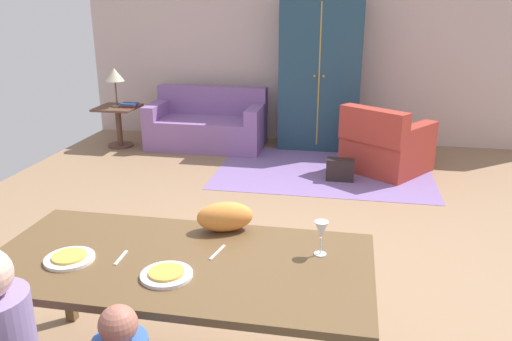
{
  "coord_description": "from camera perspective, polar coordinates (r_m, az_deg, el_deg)",
  "views": [
    {
      "loc": [
        0.53,
        -3.77,
        2.01
      ],
      "look_at": [
        -0.11,
        -0.37,
        0.85
      ],
      "focal_mm": 35.76,
      "sensor_mm": 36.0,
      "label": 1
    }
  ],
  "objects": [
    {
      "name": "couch",
      "position": [
        7.37,
        -5.43,
        5.06
      ],
      "size": [
        1.62,
        0.86,
        0.82
      ],
      "color": "#865E9D",
      "rests_on": "ground_plane"
    },
    {
      "name": "wine_glass",
      "position": [
        2.64,
        7.31,
        -6.76
      ],
      "size": [
        0.07,
        0.07,
        0.19
      ],
      "color": "silver",
      "rests_on": "dining_table"
    },
    {
      "name": "side_table",
      "position": [
        7.55,
        -15.13,
        5.41
      ],
      "size": [
        0.56,
        0.56,
        0.58
      ],
      "color": "brown",
      "rests_on": "ground_plane"
    },
    {
      "name": "ground_plane",
      "position": [
        4.81,
        3.42,
        -6.36
      ],
      "size": [
        6.88,
        6.31,
        0.02
      ],
      "primitive_type": "cube",
      "color": "#8E6D4F"
    },
    {
      "name": "pizza_near_man",
      "position": [
        2.77,
        -20.16,
        -8.99
      ],
      "size": [
        0.17,
        0.17,
        0.01
      ],
      "primitive_type": "cylinder",
      "color": "gold",
      "rests_on": "plate_near_man"
    },
    {
      "name": "back_wall",
      "position": [
        7.58,
        6.87,
        13.41
      ],
      "size": [
        6.88,
        0.1,
        2.7
      ],
      "primitive_type": "cube",
      "color": "beige",
      "rests_on": "ground_plane"
    },
    {
      "name": "plate_near_man",
      "position": [
        2.78,
        -20.12,
        -9.26
      ],
      "size": [
        0.25,
        0.25,
        0.02
      ],
      "primitive_type": "cylinder",
      "color": "white",
      "rests_on": "dining_table"
    },
    {
      "name": "armoire",
      "position": [
        7.22,
        7.23,
        10.75
      ],
      "size": [
        1.1,
        0.59,
        2.1
      ],
      "color": "#224155",
      "rests_on": "ground_plane"
    },
    {
      "name": "dining_table",
      "position": [
        2.69,
        -8.54,
        -10.99
      ],
      "size": [
        1.96,
        0.94,
        0.76
      ],
      "color": "brown",
      "rests_on": "ground_plane"
    },
    {
      "name": "handbag",
      "position": [
        6.02,
        9.39,
        0.08
      ],
      "size": [
        0.32,
        0.16,
        0.26
      ],
      "primitive_type": "cube",
      "color": "black",
      "rests_on": "ground_plane"
    },
    {
      "name": "book_upper",
      "position": [
        7.44,
        -13.99,
        7.24
      ],
      "size": [
        0.22,
        0.16,
        0.03
      ],
      "primitive_type": "cube",
      "color": "navy",
      "rests_on": "book_lower"
    },
    {
      "name": "plate_near_child",
      "position": [
        2.51,
        -9.97,
        -11.44
      ],
      "size": [
        0.25,
        0.25,
        0.02
      ],
      "primitive_type": "cylinder",
      "color": "white",
      "rests_on": "dining_table"
    },
    {
      "name": "knife",
      "position": [
        2.7,
        -4.33,
        -9.1
      ],
      "size": [
        0.05,
        0.17,
        0.01
      ],
      "primitive_type": "cube",
      "rotation": [
        0.0,
        0.0,
        -0.19
      ],
      "color": "silver",
      "rests_on": "dining_table"
    },
    {
      "name": "table_lamp",
      "position": [
        7.44,
        -15.54,
        10.14
      ],
      "size": [
        0.26,
        0.26,
        0.54
      ],
      "color": "brown",
      "rests_on": "side_table"
    },
    {
      "name": "armchair",
      "position": [
        6.42,
        14.24,
        2.67
      ],
      "size": [
        1.19,
        1.19,
        0.82
      ],
      "color": "#A43429",
      "rests_on": "ground_plane"
    },
    {
      "name": "pizza_near_child",
      "position": [
        2.5,
        -9.99,
        -11.14
      ],
      "size": [
        0.17,
        0.17,
        0.01
      ],
      "primitive_type": "cylinder",
      "color": "gold",
      "rests_on": "plate_near_child"
    },
    {
      "name": "fork",
      "position": [
        2.73,
        -14.87,
        -9.41
      ],
      "size": [
        0.02,
        0.15,
        0.01
      ],
      "primitive_type": "cube",
      "rotation": [
        0.0,
        0.0,
        0.03
      ],
      "color": "silver",
      "rests_on": "dining_table"
    },
    {
      "name": "area_rug",
      "position": [
        6.35,
        7.61,
        -0.05
      ],
      "size": [
        2.6,
        1.8,
        0.01
      ],
      "primitive_type": "cube",
      "color": "#7A5E9A",
      "rests_on": "ground_plane"
    },
    {
      "name": "cat",
      "position": [
        2.9,
        -3.49,
        -5.19
      ],
      "size": [
        0.36,
        0.26,
        0.17
      ],
      "primitive_type": "ellipsoid",
      "rotation": [
        0.0,
        0.0,
        0.35
      ],
      "color": "orange",
      "rests_on": "dining_table"
    },
    {
      "name": "book_lower",
      "position": [
        7.47,
        -14.04,
        7.05
      ],
      "size": [
        0.22,
        0.16,
        0.03
      ],
      "primitive_type": "cube",
      "color": "#9F3A38",
      "rests_on": "side_table"
    }
  ]
}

